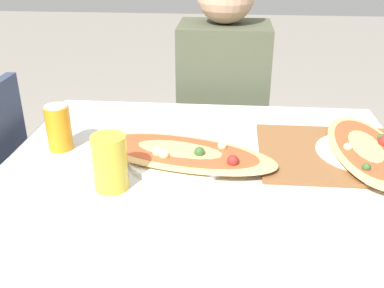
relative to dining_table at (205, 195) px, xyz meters
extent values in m
cube|color=silver|center=(0.00, 0.00, 0.06)|extent=(1.05, 0.91, 0.04)
cylinder|color=#99999E|center=(-0.47, 0.40, -0.32)|extent=(0.05, 0.05, 0.73)
cylinder|color=#99999E|center=(0.47, 0.40, -0.32)|extent=(0.05, 0.05, 0.73)
cube|color=#2D3851|center=(0.03, 0.72, -0.24)|extent=(0.40, 0.40, 0.04)
cube|color=#2D3851|center=(0.03, 0.90, 0.01)|extent=(0.38, 0.03, 0.46)
cylinder|color=#38383D|center=(0.20, 0.55, -0.48)|extent=(0.03, 0.03, 0.43)
cylinder|color=#38383D|center=(-0.14, 0.55, -0.48)|extent=(0.03, 0.03, 0.43)
cylinder|color=#38383D|center=(0.20, 0.89, -0.48)|extent=(0.03, 0.03, 0.43)
cylinder|color=#38383D|center=(-0.14, 0.89, -0.48)|extent=(0.03, 0.03, 0.43)
cylinder|color=#38383D|center=(-0.61, 0.23, -0.48)|extent=(0.03, 0.03, 0.43)
cylinder|color=#2D2D38|center=(0.11, 0.58, -0.46)|extent=(0.10, 0.10, 0.47)
cylinder|color=#2D2D38|center=(-0.05, 0.58, -0.46)|extent=(0.10, 0.10, 0.47)
cube|color=#474C38|center=(0.03, 0.69, 0.05)|extent=(0.34, 0.26, 0.53)
cylinder|color=white|center=(-0.07, 0.03, 0.09)|extent=(0.27, 0.27, 0.01)
ellipsoid|color=#E0AD66|center=(-0.07, 0.03, 0.11)|extent=(0.54, 0.32, 0.02)
ellipsoid|color=#C14C28|center=(-0.07, 0.03, 0.11)|extent=(0.45, 0.26, 0.01)
sphere|color=beige|center=(0.04, 0.05, 0.12)|extent=(0.02, 0.02, 0.02)
sphere|color=beige|center=(-0.10, -0.01, 0.12)|extent=(0.03, 0.03, 0.03)
sphere|color=maroon|center=(0.07, -0.03, 0.12)|extent=(0.03, 0.03, 0.03)
sphere|color=#335928|center=(-0.02, 0.01, 0.12)|extent=(0.03, 0.03, 0.03)
sphere|color=beige|center=(-0.12, 0.00, 0.12)|extent=(0.03, 0.03, 0.03)
cylinder|color=orange|center=(-0.40, 0.08, 0.14)|extent=(0.07, 0.07, 0.12)
cylinder|color=silver|center=(-0.40, 0.08, 0.21)|extent=(0.06, 0.06, 0.00)
cylinder|color=gold|center=(-0.21, -0.12, 0.15)|extent=(0.08, 0.08, 0.13)
cube|color=brown|center=(0.37, 0.10, 0.09)|extent=(0.45, 0.34, 0.01)
cylinder|color=white|center=(0.42, 0.10, 0.09)|extent=(0.25, 0.25, 0.01)
ellipsoid|color=#E0AD66|center=(0.42, 0.10, 0.11)|extent=(0.18, 0.44, 0.02)
ellipsoid|color=#C14C28|center=(0.42, 0.10, 0.11)|extent=(0.15, 0.36, 0.01)
sphere|color=#335928|center=(0.47, 0.14, 0.12)|extent=(0.02, 0.02, 0.02)
sphere|color=beige|center=(0.36, 0.08, 0.12)|extent=(0.02, 0.02, 0.02)
sphere|color=#335928|center=(0.38, -0.03, 0.12)|extent=(0.02, 0.02, 0.02)
camera|label=1|loc=(0.05, -1.00, 0.63)|focal=42.00mm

